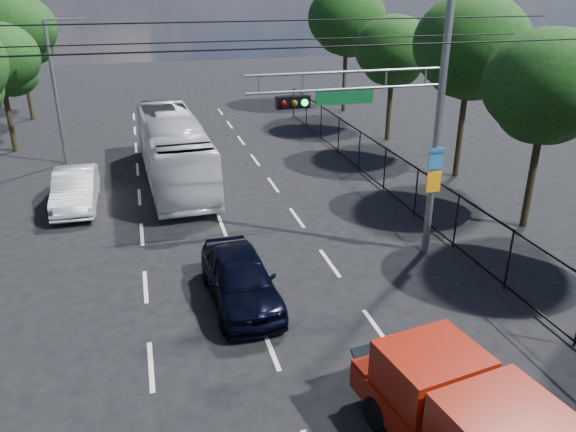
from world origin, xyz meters
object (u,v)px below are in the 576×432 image
object	(u,v)px
navy_hatchback	(240,278)
white_bus	(173,149)
signal_mast	(405,103)
red_pickup	(475,429)
white_van	(75,189)

from	to	relation	value
navy_hatchback	white_bus	size ratio (longest dim) A/B	0.42
signal_mast	white_bus	size ratio (longest dim) A/B	0.88
signal_mast	red_pickup	world-z (taller)	signal_mast
red_pickup	white_bus	world-z (taller)	white_bus
red_pickup	navy_hatchback	size ratio (longest dim) A/B	1.28
navy_hatchback	white_bus	bearing A→B (deg)	92.46
red_pickup	white_van	world-z (taller)	red_pickup
navy_hatchback	red_pickup	bearing A→B (deg)	-69.90
white_bus	signal_mast	bearing A→B (deg)	-58.58
white_bus	white_van	distance (m)	4.85
signal_mast	navy_hatchback	distance (m)	7.33
navy_hatchback	white_bus	world-z (taller)	white_bus
signal_mast	red_pickup	xyz separation A→B (m)	(-2.56, -8.89, -4.13)
signal_mast	red_pickup	distance (m)	10.13
white_bus	white_van	world-z (taller)	white_bus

